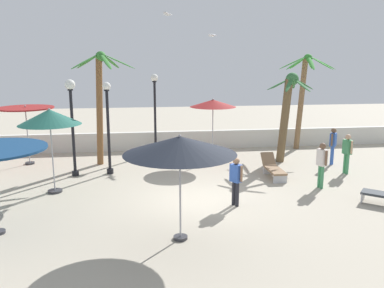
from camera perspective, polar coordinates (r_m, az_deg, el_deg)
name	(u,v)px	position (r m, az deg, el deg)	size (l,w,h in m)	color
ground_plane	(203,202)	(13.60, 1.65, -8.31)	(56.00, 56.00, 0.00)	#B2A893
boundary_wall	(179,140)	(21.40, -1.93, 0.56)	(25.20, 0.30, 0.97)	silver
patio_umbrella_0	(180,145)	(10.15, -1.74, -0.21)	(2.94, 2.94, 2.85)	#333338
patio_umbrella_1	(213,104)	(18.55, 3.02, 5.72)	(2.15, 2.15, 2.97)	#333338
patio_umbrella_3	(25,110)	(19.44, -22.76, 4.45)	(2.50, 2.50, 2.72)	#333338
patio_umbrella_4	(50,118)	(14.79, -19.72, 3.57)	(2.17, 2.17, 3.06)	#333338
palm_tree_0	(100,95)	(18.32, -13.03, 6.87)	(2.76, 2.81, 5.09)	brown
palm_tree_1	(287,107)	(18.91, 13.46, 5.21)	(2.34, 2.21, 4.16)	brown
palm_tree_2	(303,89)	(21.93, 15.64, 7.63)	(2.87, 2.89, 5.02)	brown
lamp_post_0	(155,105)	(20.19, -5.34, 5.56)	(0.37, 0.37, 4.03)	black
lamp_post_1	(72,113)	(16.76, -16.85, 4.26)	(0.41, 0.41, 3.96)	black
lamp_post_2	(108,121)	(16.78, -11.95, 3.23)	(0.34, 0.34, 3.84)	black
lounge_chair_1	(273,168)	(16.66, 11.53, -3.33)	(0.57, 1.90, 0.84)	#B7B7BC
guest_0	(347,150)	(17.84, 21.35, -0.80)	(0.31, 0.55, 1.69)	#3F8C59
guest_1	(322,161)	(15.50, 18.10, -2.30)	(0.31, 0.55, 1.72)	#3F8C59
guest_2	(236,177)	(13.05, 6.30, -4.72)	(0.40, 0.48, 1.62)	#26262D
guest_3	(333,143)	(19.17, 19.54, 0.20)	(0.42, 0.45, 1.70)	#3359B2
seagull_0	(168,14)	(19.02, -3.52, 18.07)	(0.49, 1.11, 0.14)	white
seagull_1	(212,35)	(22.23, 2.89, 15.30)	(0.39, 0.93, 0.14)	white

